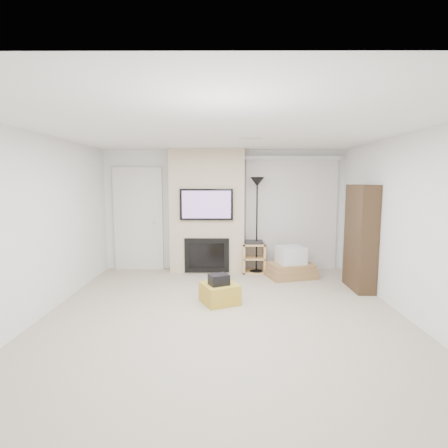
{
  "coord_description": "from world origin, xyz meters",
  "views": [
    {
      "loc": [
        0.02,
        -4.56,
        1.86
      ],
      "look_at": [
        0.0,
        1.2,
        1.15
      ],
      "focal_mm": 28.0,
      "sensor_mm": 36.0,
      "label": 1
    }
  ],
  "objects_px": {
    "ottoman": "(220,293)",
    "box_stack": "(291,265)",
    "av_stand": "(254,256)",
    "floor_lamp": "(257,198)",
    "bookshelf": "(361,237)"
  },
  "relations": [
    {
      "from": "ottoman",
      "to": "box_stack",
      "type": "height_order",
      "value": "box_stack"
    },
    {
      "from": "av_stand",
      "to": "box_stack",
      "type": "xyz_separation_m",
      "value": [
        0.69,
        -0.34,
        -0.12
      ]
    },
    {
      "from": "floor_lamp",
      "to": "av_stand",
      "type": "height_order",
      "value": "floor_lamp"
    },
    {
      "from": "floor_lamp",
      "to": "box_stack",
      "type": "distance_m",
      "value": 1.48
    },
    {
      "from": "floor_lamp",
      "to": "box_stack",
      "type": "bearing_deg",
      "value": -26.75
    },
    {
      "from": "box_stack",
      "to": "ottoman",
      "type": "bearing_deg",
      "value": -132.86
    },
    {
      "from": "ottoman",
      "to": "box_stack",
      "type": "distance_m",
      "value": 2.0
    },
    {
      "from": "floor_lamp",
      "to": "av_stand",
      "type": "xyz_separation_m",
      "value": [
        -0.05,
        0.02,
        -1.18
      ]
    },
    {
      "from": "av_stand",
      "to": "bookshelf",
      "type": "bearing_deg",
      "value": -31.86
    },
    {
      "from": "ottoman",
      "to": "floor_lamp",
      "type": "bearing_deg",
      "value": 68.05
    },
    {
      "from": "av_stand",
      "to": "box_stack",
      "type": "height_order",
      "value": "av_stand"
    },
    {
      "from": "bookshelf",
      "to": "av_stand",
      "type": "bearing_deg",
      "value": 148.14
    },
    {
      "from": "av_stand",
      "to": "ottoman",
      "type": "bearing_deg",
      "value": -110.35
    },
    {
      "from": "floor_lamp",
      "to": "box_stack",
      "type": "relative_size",
      "value": 1.87
    },
    {
      "from": "box_stack",
      "to": "bookshelf",
      "type": "bearing_deg",
      "value": -35.38
    }
  ]
}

